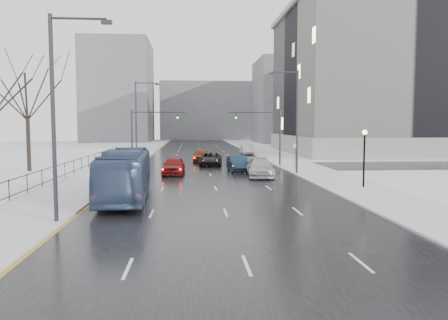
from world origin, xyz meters
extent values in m
cube|color=black|center=(0.00, 60.00, 0.02)|extent=(16.00, 150.00, 0.04)
cube|color=black|center=(0.00, 48.00, 0.02)|extent=(130.00, 10.00, 0.04)
cube|color=silver|center=(-10.50, 60.00, 0.08)|extent=(5.00, 150.00, 0.16)
cube|color=silver|center=(10.50, 60.00, 0.08)|extent=(5.00, 150.00, 0.16)
cube|color=white|center=(-20.00, 60.00, 0.06)|extent=(14.00, 150.00, 0.12)
cube|color=black|center=(-13.00, 30.00, 1.41)|extent=(0.04, 70.00, 0.05)
cube|color=black|center=(-13.00, 30.00, 0.41)|extent=(0.04, 70.00, 0.05)
cylinder|color=black|center=(-13.00, 30.00, 0.81)|extent=(0.06, 0.06, 1.30)
cylinder|color=#2D2D33|center=(8.40, 40.00, 5.00)|extent=(0.20, 0.20, 10.00)
cylinder|color=#2D2D33|center=(7.10, 40.00, 9.80)|extent=(2.60, 0.12, 0.12)
cube|color=#2D2D33|center=(5.80, 40.00, 9.65)|extent=(0.50, 0.25, 0.18)
cylinder|color=#2D2D33|center=(-8.40, 20.00, 5.00)|extent=(0.20, 0.20, 10.00)
cylinder|color=#2D2D33|center=(-7.10, 20.00, 9.80)|extent=(2.60, 0.12, 0.12)
cube|color=#2D2D33|center=(-5.80, 20.00, 9.65)|extent=(0.50, 0.25, 0.18)
cylinder|color=#2D2D33|center=(-8.40, 52.00, 5.00)|extent=(0.20, 0.20, 10.00)
cylinder|color=#2D2D33|center=(-7.10, 52.00, 9.80)|extent=(2.60, 0.12, 0.12)
cube|color=#2D2D33|center=(-5.80, 52.00, 9.65)|extent=(0.50, 0.25, 0.18)
cylinder|color=black|center=(11.00, 30.00, 2.16)|extent=(0.14, 0.14, 4.00)
sphere|color=#FFE5B2|center=(11.00, 30.00, 4.26)|extent=(0.36, 0.36, 0.36)
cylinder|color=#2D2D33|center=(8.40, 48.00, 3.25)|extent=(0.20, 0.20, 6.50)
cylinder|color=#2D2D33|center=(5.40, 48.00, 6.20)|extent=(6.00, 0.12, 0.12)
imported|color=#2D2D33|center=(3.30, 48.00, 5.60)|extent=(0.15, 0.18, 0.90)
sphere|color=#19FF33|center=(3.30, 47.85, 5.60)|extent=(0.16, 0.16, 0.16)
cylinder|color=#2D2D33|center=(-8.40, 48.00, 3.25)|extent=(0.20, 0.20, 6.50)
cylinder|color=#2D2D33|center=(-5.40, 48.00, 6.20)|extent=(6.00, 0.12, 0.12)
imported|color=#2D2D33|center=(-3.30, 48.00, 5.60)|extent=(0.15, 0.18, 0.90)
sphere|color=#19FF33|center=(-3.30, 47.85, 5.60)|extent=(0.16, 0.16, 0.16)
cylinder|color=#2D2D33|center=(9.20, 44.00, 1.41)|extent=(0.06, 0.06, 2.50)
cylinder|color=white|center=(9.20, 44.00, 2.56)|extent=(0.60, 0.03, 0.60)
torus|color=#B20C0C|center=(9.20, 44.00, 2.56)|extent=(0.58, 0.06, 0.58)
cube|color=gray|center=(35.00, 72.00, 12.00)|extent=(40.00, 30.00, 24.00)
cube|color=gray|center=(35.00, 72.00, 24.40)|extent=(41.00, 31.00, 0.80)
cube|color=gray|center=(35.00, 72.00, 1.50)|extent=(40.60, 30.60, 3.00)
cube|color=slate|center=(28.00, 115.00, 11.00)|extent=(24.00, 20.00, 22.00)
cube|color=slate|center=(-22.00, 125.00, 14.00)|extent=(18.00, 22.00, 28.00)
cube|color=slate|center=(4.00, 140.00, 9.00)|extent=(30.00, 18.00, 18.00)
imported|color=#3B4E72|center=(-6.08, 26.98, 1.63)|extent=(3.29, 11.55, 3.18)
imported|color=maroon|center=(-3.50, 40.41, 0.90)|extent=(2.22, 5.13, 1.72)
imported|color=#152A41|center=(2.93, 42.85, 0.84)|extent=(1.97, 4.96, 1.61)
imported|color=black|center=(0.50, 49.47, 0.80)|extent=(2.99, 5.68, 1.53)
imported|color=#ACACB1|center=(4.50, 38.05, 0.86)|extent=(2.75, 5.85, 1.65)
imported|color=maroon|center=(-0.50, 54.17, 0.89)|extent=(2.30, 5.11, 1.71)
imported|color=silver|center=(7.20, 68.32, 0.83)|extent=(1.83, 4.84, 1.58)
camera|label=1|loc=(-1.89, -1.42, 4.83)|focal=35.00mm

